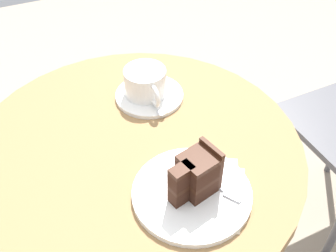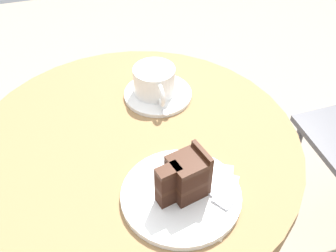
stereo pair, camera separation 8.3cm
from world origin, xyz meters
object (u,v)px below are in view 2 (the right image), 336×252
(saucer, at_px, (158,94))
(teaspoon, at_px, (172,105))
(napkin, at_px, (193,193))
(cake_plate, at_px, (181,195))
(fork, at_px, (207,191))
(cake_slice, at_px, (185,177))
(coffee_cup, at_px, (155,80))

(saucer, distance_m, teaspoon, 0.06)
(teaspoon, bearing_deg, napkin, 38.82)
(teaspoon, distance_m, cake_plate, 0.24)
(cake_plate, xyz_separation_m, napkin, (-0.00, 0.02, -0.00))
(cake_plate, xyz_separation_m, fork, (0.01, 0.04, 0.01))
(cake_slice, bearing_deg, cake_plate, -78.73)
(coffee_cup, distance_m, cake_plate, 0.30)
(saucer, distance_m, cake_slice, 0.29)
(teaspoon, height_order, napkin, teaspoon)
(saucer, distance_m, cake_plate, 0.29)
(coffee_cup, xyz_separation_m, cake_plate, (0.29, -0.03, -0.03))
(teaspoon, relative_size, fork, 0.66)
(coffee_cup, bearing_deg, saucer, 46.93)
(saucer, bearing_deg, fork, 1.83)
(teaspoon, height_order, cake_plate, teaspoon)
(teaspoon, height_order, fork, fork)
(saucer, xyz_separation_m, fork, (0.30, 0.01, 0.01))
(cake_plate, height_order, cake_slice, cake_slice)
(saucer, bearing_deg, cake_plate, -6.84)
(teaspoon, height_order, cake_slice, cake_slice)
(teaspoon, bearing_deg, saucer, -114.86)
(cake_slice, bearing_deg, teaspoon, 169.13)
(fork, bearing_deg, napkin, -155.42)
(saucer, distance_m, napkin, 0.29)
(cake_plate, bearing_deg, teaspoon, 167.49)
(coffee_cup, relative_size, cake_slice, 1.30)
(saucer, bearing_deg, cake_slice, -5.42)
(coffee_cup, bearing_deg, cake_slice, -4.18)
(teaspoon, relative_size, cake_plate, 0.37)
(coffee_cup, distance_m, teaspoon, 0.07)
(coffee_cup, height_order, teaspoon, coffee_cup)
(saucer, relative_size, napkin, 0.75)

